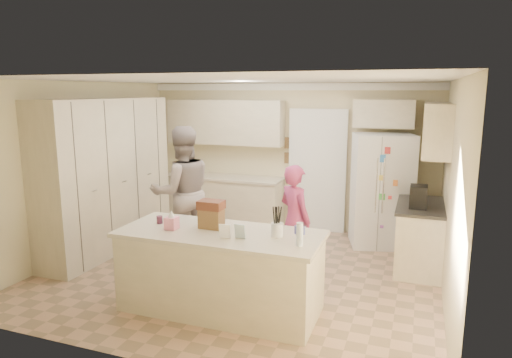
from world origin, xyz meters
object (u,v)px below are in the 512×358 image
(tissue_box, at_px, (172,223))
(teen_boy, at_px, (182,192))
(refrigerator, at_px, (381,190))
(dollhouse_body, at_px, (211,218))
(utensil_crock, at_px, (277,230))
(teen_girl, at_px, (295,219))
(island_base, at_px, (220,273))
(coffee_maker, at_px, (418,197))

(tissue_box, height_order, teen_boy, teen_boy)
(refrigerator, height_order, dollhouse_body, refrigerator)
(utensil_crock, xyz_separation_m, teen_girl, (-0.16, 1.30, -0.25))
(refrigerator, relative_size, teen_boy, 0.92)
(island_base, relative_size, dollhouse_body, 8.46)
(coffee_maker, bearing_deg, refrigerator, 118.51)
(tissue_box, bearing_deg, teen_girl, 54.25)
(coffee_maker, bearing_deg, dollhouse_body, -140.71)
(tissue_box, bearing_deg, utensil_crock, 7.13)
(coffee_maker, distance_m, tissue_box, 3.28)
(teen_girl, bearing_deg, dollhouse_body, 97.51)
(coffee_maker, bearing_deg, tissue_box, -142.43)
(utensil_crock, height_order, teen_girl, teen_girl)
(refrigerator, relative_size, dollhouse_body, 6.92)
(coffee_maker, relative_size, utensil_crock, 2.00)
(refrigerator, distance_m, utensil_crock, 3.00)
(tissue_box, relative_size, teen_girl, 0.09)
(refrigerator, height_order, teen_girl, refrigerator)
(refrigerator, height_order, teen_boy, teen_boy)
(refrigerator, bearing_deg, dollhouse_body, -135.69)
(refrigerator, distance_m, tissue_box, 3.65)
(refrigerator, bearing_deg, utensil_crock, -121.85)
(refrigerator, relative_size, utensil_crock, 12.00)
(refrigerator, xyz_separation_m, utensil_crock, (-0.84, -2.88, 0.10))
(tissue_box, bearing_deg, coffee_maker, 37.57)
(utensil_crock, relative_size, dollhouse_body, 0.58)
(dollhouse_body, relative_size, teen_girl, 0.17)
(refrigerator, distance_m, teen_girl, 1.87)
(tissue_box, xyz_separation_m, teen_boy, (-0.70, 1.52, -0.02))
(utensil_crock, relative_size, teen_girl, 0.10)
(tissue_box, bearing_deg, teen_boy, 114.90)
(teen_boy, distance_m, teen_girl, 1.77)
(coffee_maker, height_order, tissue_box, coffee_maker)
(utensil_crock, distance_m, teen_girl, 1.33)
(island_base, xyz_separation_m, teen_girl, (0.49, 1.35, 0.31))
(tissue_box, bearing_deg, dollhouse_body, 26.57)
(tissue_box, height_order, dollhouse_body, dollhouse_body)
(island_base, distance_m, dollhouse_body, 0.62)
(teen_girl, bearing_deg, tissue_box, 89.02)
(tissue_box, height_order, teen_girl, teen_girl)
(coffee_maker, distance_m, island_base, 2.87)
(refrigerator, distance_m, teen_boy, 3.14)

